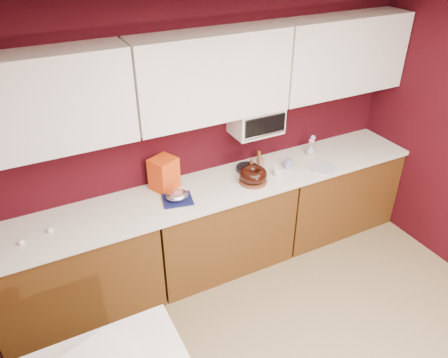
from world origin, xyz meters
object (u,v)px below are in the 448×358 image
toaster_oven (256,120)px  coffee_mug (278,171)px  pandoro_box (164,174)px  bundt_cake (253,175)px  flower_vase (311,149)px  foil_ham_nest (177,195)px  blue_jar (288,163)px

toaster_oven → coffee_mug: bearing=-67.9°
pandoro_box → toaster_oven: bearing=-25.3°
bundt_cake → flower_vase: bundt_cake is taller
toaster_oven → pandoro_box: (-0.90, 0.02, -0.33)m
coffee_mug → flower_vase: size_ratio=0.79×
pandoro_box → flower_vase: (1.51, -0.08, -0.09)m
foil_ham_nest → flower_vase: size_ratio=1.70×
toaster_oven → pandoro_box: bearing=178.7°
flower_vase → foil_ham_nest: bearing=-173.9°
toaster_oven → bundt_cake: bearing=-122.3°
toaster_oven → flower_vase: 0.75m
blue_jar → flower_vase: (0.35, 0.12, 0.01)m
foil_ham_nest → coffee_mug: size_ratio=2.16×
foil_ham_nest → blue_jar: blue_jar is taller
foil_ham_nest → toaster_oven: bearing=14.1°
coffee_mug → flower_vase: 0.55m
foil_ham_nest → pandoro_box: bearing=94.7°
bundt_cake → pandoro_box: size_ratio=0.87×
pandoro_box → flower_vase: size_ratio=2.57×
pandoro_box → coffee_mug: (1.00, -0.28, -0.10)m
foil_ham_nest → coffee_mug: (0.98, -0.03, -0.01)m
foil_ham_nest → blue_jar: size_ratio=2.00×
foil_ham_nest → pandoro_box: size_ratio=0.66×
bundt_cake → pandoro_box: pandoro_box is taller
toaster_oven → coffee_mug: size_ratio=5.11×
pandoro_box → coffee_mug: size_ratio=3.25×
pandoro_box → blue_jar: (1.16, -0.21, -0.10)m
bundt_cake → flower_vase: bearing=14.1°
foil_ham_nest → blue_jar: bearing=1.8°
coffee_mug → toaster_oven: bearing=112.1°
coffee_mug → bundt_cake: bearing=-179.1°
pandoro_box → foil_ham_nest: bearing=-109.3°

